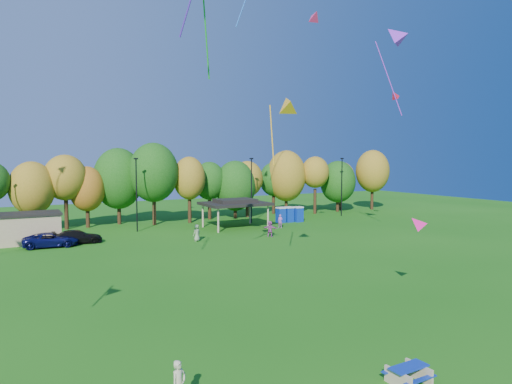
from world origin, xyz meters
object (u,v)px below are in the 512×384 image
car_d (77,237)px  car_c (51,240)px  picnic_table (409,374)px  kite_flyer (179,384)px  porta_potties (289,214)px

car_d → car_c: bearing=107.4°
picnic_table → kite_flyer: kite_flyer is taller
porta_potties → kite_flyer: (-29.62, -38.69, -0.22)m
picnic_table → car_d: size_ratio=0.35×
picnic_table → car_c: 39.14m
picnic_table → kite_flyer: size_ratio=0.98×
picnic_table → kite_flyer: (-8.70, 2.74, 0.46)m
kite_flyer → picnic_table: bearing=-44.4°
porta_potties → car_c: 31.43m
car_d → porta_potties: bearing=-81.7°
car_c → car_d: (2.63, 0.71, -0.02)m
kite_flyer → car_d: size_ratio=0.35×
picnic_table → car_c: car_c is taller
porta_potties → kite_flyer: 48.73m
car_c → porta_potties: bearing=-78.4°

